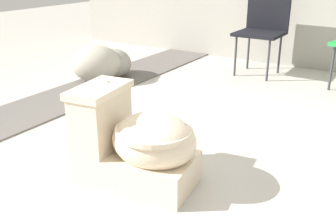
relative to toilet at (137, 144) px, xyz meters
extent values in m
plane|color=#B7B2A8|center=(0.02, 0.04, -0.22)|extent=(14.00, 14.00, 0.00)
cube|color=#605B56|center=(-1.33, 0.54, -0.21)|extent=(0.56, 8.00, 0.01)
cube|color=beige|center=(0.00, 0.00, -0.14)|extent=(0.64, 0.42, 0.17)
ellipsoid|color=beige|center=(0.10, 0.01, 0.04)|extent=(0.49, 0.42, 0.28)
cylinder|color=beige|center=(0.10, 0.01, 0.10)|extent=(0.44, 0.44, 0.03)
cube|color=beige|center=(-0.21, -0.03, 0.10)|extent=(0.23, 0.36, 0.30)
cube|color=beige|center=(-0.21, -0.03, 0.27)|extent=(0.25, 0.39, 0.04)
cylinder|color=silver|center=(-0.22, 0.05, 0.29)|extent=(0.02, 0.02, 0.01)
cube|color=black|center=(-0.23, 2.35, 0.20)|extent=(0.44, 0.44, 0.03)
cube|color=black|center=(-0.22, 2.55, 0.41)|extent=(0.44, 0.04, 0.40)
cylinder|color=#38383D|center=(-0.06, 2.18, -0.02)|extent=(0.02, 0.02, 0.40)
cylinder|color=#38383D|center=(-0.40, 2.18, -0.02)|extent=(0.02, 0.02, 0.40)
cylinder|color=#38383D|center=(-0.05, 2.52, -0.02)|extent=(0.02, 0.02, 0.40)
cylinder|color=#38383D|center=(-0.39, 2.52, -0.02)|extent=(0.02, 0.02, 0.40)
cylinder|color=#38383D|center=(0.52, 2.21, -0.02)|extent=(0.02, 0.02, 0.40)
ellipsoid|color=#ADA899|center=(-1.44, 1.28, -0.04)|extent=(0.61, 0.60, 0.35)
ellipsoid|color=gray|center=(-1.41, 1.48, -0.08)|extent=(0.55, 0.55, 0.29)
camera|label=1|loc=(1.11, -1.45, 0.89)|focal=42.00mm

